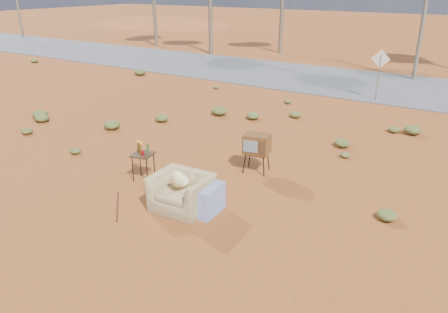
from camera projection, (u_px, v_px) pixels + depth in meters
The scene contains 9 objects.
ground at pixel (173, 200), 10.39m from camera, with size 140.00×140.00×0.00m, color brown.
highway at pixel (361, 84), 22.05m from camera, with size 140.00×7.00×0.04m, color #565659.
dirt_mound at pixel (158, 25), 51.98m from camera, with size 26.00×18.00×2.00m, color #964024.
armchair at pixel (186, 189), 9.78m from camera, with size 1.52×1.04×1.10m.
tv_unit at pixel (257, 144), 11.63m from camera, with size 0.75×0.64×1.07m.
side_table at pixel (142, 152), 11.20m from camera, with size 0.62×0.62×1.02m.
rusty_bar at pixel (117, 206), 10.07m from camera, with size 0.04×0.04×1.46m, color #4E2514.
road_sign at pixel (380, 66), 18.41m from camera, with size 0.78×0.06×2.19m.
scrub_patch at pixel (239, 137), 14.18m from camera, with size 17.49×8.07×0.33m.
Camera 1 is at (6.04, -7.10, 4.84)m, focal length 35.00 mm.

